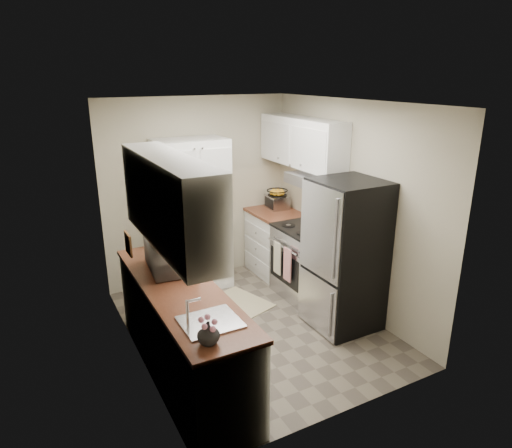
% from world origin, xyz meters
% --- Properties ---
extents(ground, '(3.20, 3.20, 0.00)m').
position_xyz_m(ground, '(0.00, 0.00, 0.00)').
color(ground, '#665B4C').
rests_on(ground, ground).
extents(room_shell, '(2.64, 3.24, 2.52)m').
position_xyz_m(room_shell, '(-0.02, -0.01, 1.63)').
color(room_shell, '#BEB699').
rests_on(room_shell, ground).
extents(pantry_cabinet, '(0.90, 0.55, 2.00)m').
position_xyz_m(pantry_cabinet, '(-0.20, 1.32, 1.00)').
color(pantry_cabinet, white).
rests_on(pantry_cabinet, ground).
extents(base_cabinet_left, '(0.60, 2.30, 0.88)m').
position_xyz_m(base_cabinet_left, '(-0.99, -0.43, 0.44)').
color(base_cabinet_left, white).
rests_on(base_cabinet_left, ground).
extents(countertop_left, '(0.63, 2.33, 0.04)m').
position_xyz_m(countertop_left, '(-0.99, -0.43, 0.90)').
color(countertop_left, brown).
rests_on(countertop_left, base_cabinet_left).
extents(base_cabinet_right, '(0.60, 0.80, 0.88)m').
position_xyz_m(base_cabinet_right, '(0.99, 1.19, 0.44)').
color(base_cabinet_right, white).
rests_on(base_cabinet_right, ground).
extents(countertop_right, '(0.63, 0.83, 0.04)m').
position_xyz_m(countertop_right, '(0.99, 1.19, 0.90)').
color(countertop_right, brown).
rests_on(countertop_right, base_cabinet_right).
extents(electric_range, '(0.71, 0.78, 1.13)m').
position_xyz_m(electric_range, '(0.97, 0.39, 0.48)').
color(electric_range, '#B7B7BC').
rests_on(electric_range, ground).
extents(refrigerator, '(0.70, 0.72, 1.70)m').
position_xyz_m(refrigerator, '(0.94, -0.41, 0.85)').
color(refrigerator, '#B7B7BC').
rests_on(refrigerator, ground).
extents(microwave, '(0.48, 0.66, 0.34)m').
position_xyz_m(microwave, '(-0.93, -0.00, 1.09)').
color(microwave, silver).
rests_on(microwave, countertop_left).
extents(wine_bottle, '(0.08, 0.08, 0.32)m').
position_xyz_m(wine_bottle, '(-1.00, 0.46, 1.08)').
color(wine_bottle, black).
rests_on(wine_bottle, countertop_left).
extents(flower_vase, '(0.22, 0.22, 0.17)m').
position_xyz_m(flower_vase, '(-1.11, -1.41, 1.01)').
color(flower_vase, silver).
rests_on(flower_vase, countertop_left).
extents(cutting_board, '(0.04, 0.26, 0.32)m').
position_xyz_m(cutting_board, '(-0.92, 0.70, 1.08)').
color(cutting_board, '#308B38').
rests_on(cutting_board, countertop_left).
extents(toaster_oven, '(0.28, 0.35, 0.19)m').
position_xyz_m(toaster_oven, '(1.09, 1.34, 1.02)').
color(toaster_oven, '#A1A1A6').
rests_on(toaster_oven, countertop_right).
extents(fruit_basket, '(0.39, 0.39, 0.13)m').
position_xyz_m(fruit_basket, '(1.09, 1.34, 1.17)').
color(fruit_basket, yellow).
rests_on(fruit_basket, toaster_oven).
extents(kitchen_mat, '(0.68, 0.87, 0.01)m').
position_xyz_m(kitchen_mat, '(0.14, 0.58, 0.01)').
color(kitchen_mat, '#BFB285').
rests_on(kitchen_mat, ground).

